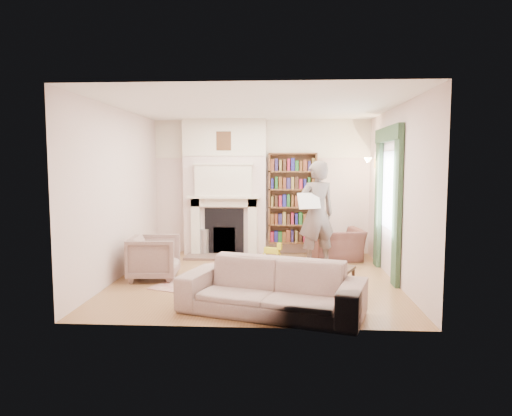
# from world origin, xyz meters

# --- Properties ---
(floor) EXTENTS (4.50, 4.50, 0.00)m
(floor) POSITION_xyz_m (0.00, 0.00, 0.00)
(floor) COLOR olive
(floor) RESTS_ON ground
(ceiling) EXTENTS (4.50, 4.50, 0.00)m
(ceiling) POSITION_xyz_m (0.00, 0.00, 2.80)
(ceiling) COLOR white
(ceiling) RESTS_ON wall_back
(wall_back) EXTENTS (4.50, 0.00, 4.50)m
(wall_back) POSITION_xyz_m (0.00, 2.25, 1.40)
(wall_back) COLOR silver
(wall_back) RESTS_ON floor
(wall_front) EXTENTS (4.50, 0.00, 4.50)m
(wall_front) POSITION_xyz_m (0.00, -2.25, 1.40)
(wall_front) COLOR silver
(wall_front) RESTS_ON floor
(wall_left) EXTENTS (0.00, 4.50, 4.50)m
(wall_left) POSITION_xyz_m (-2.25, 0.00, 1.40)
(wall_left) COLOR silver
(wall_left) RESTS_ON floor
(wall_right) EXTENTS (0.00, 4.50, 4.50)m
(wall_right) POSITION_xyz_m (2.25, 0.00, 1.40)
(wall_right) COLOR silver
(wall_right) RESTS_ON floor
(fireplace) EXTENTS (1.70, 0.58, 2.80)m
(fireplace) POSITION_xyz_m (-0.75, 2.05, 1.39)
(fireplace) COLOR silver
(fireplace) RESTS_ON floor
(bookcase) EXTENTS (1.00, 0.24, 1.85)m
(bookcase) POSITION_xyz_m (0.65, 2.12, 1.18)
(bookcase) COLOR brown
(bookcase) RESTS_ON floor
(window) EXTENTS (0.02, 0.90, 1.30)m
(window) POSITION_xyz_m (2.23, 0.40, 1.45)
(window) COLOR silver
(window) RESTS_ON wall_right
(curtain_left) EXTENTS (0.07, 0.32, 2.40)m
(curtain_left) POSITION_xyz_m (2.20, -0.30, 1.20)
(curtain_left) COLOR #2A422A
(curtain_left) RESTS_ON floor
(curtain_right) EXTENTS (0.07, 0.32, 2.40)m
(curtain_right) POSITION_xyz_m (2.20, 1.10, 1.20)
(curtain_right) COLOR #2A422A
(curtain_right) RESTS_ON floor
(pelmet) EXTENTS (0.09, 1.70, 0.24)m
(pelmet) POSITION_xyz_m (2.19, 0.40, 2.38)
(pelmet) COLOR #2A422A
(pelmet) RESTS_ON wall_right
(wall_sconce) EXTENTS (0.20, 0.24, 0.24)m
(wall_sconce) POSITION_xyz_m (2.03, 1.50, 1.90)
(wall_sconce) COLOR gold
(wall_sconce) RESTS_ON wall_right
(rug) EXTENTS (3.18, 2.82, 0.01)m
(rug) POSITION_xyz_m (-0.01, -0.23, 0.01)
(rug) COLOR beige
(rug) RESTS_ON floor
(armchair_reading) EXTENTS (1.09, 0.99, 0.62)m
(armchair_reading) POSITION_xyz_m (1.52, 1.56, 0.31)
(armchair_reading) COLOR #4B2B28
(armchair_reading) RESTS_ON floor
(armchair_left) EXTENTS (0.85, 0.83, 0.71)m
(armchair_left) POSITION_xyz_m (-1.66, -0.09, 0.36)
(armchair_left) COLOR #A69889
(armchair_left) RESTS_ON floor
(sofa) EXTENTS (2.46, 1.53, 0.67)m
(sofa) POSITION_xyz_m (0.31, -1.73, 0.34)
(sofa) COLOR #B8AC97
(sofa) RESTS_ON floor
(man_reading) EXTENTS (0.83, 0.70, 1.95)m
(man_reading) POSITION_xyz_m (1.07, 0.96, 0.97)
(man_reading) COLOR #5E514B
(man_reading) RESTS_ON floor
(newspaper) EXTENTS (0.43, 0.27, 0.28)m
(newspaper) POSITION_xyz_m (0.92, 0.76, 1.23)
(newspaper) COLOR silver
(newspaper) RESTS_ON man_reading
(coffee_table) EXTENTS (0.82, 0.69, 0.45)m
(coffee_table) POSITION_xyz_m (1.08, -0.99, 0.23)
(coffee_table) COLOR #352212
(coffee_table) RESTS_ON floor
(paraffin_heater) EXTENTS (0.25, 0.25, 0.55)m
(paraffin_heater) POSITION_xyz_m (-1.18, 1.89, 0.28)
(paraffin_heater) COLOR #A3A4AA
(paraffin_heater) RESTS_ON floor
(rocking_horse) EXTENTS (0.49, 0.33, 0.40)m
(rocking_horse) POSITION_xyz_m (0.25, 1.18, 0.20)
(rocking_horse) COLOR gold
(rocking_horse) RESTS_ON rug
(board_game) EXTENTS (0.39, 0.39, 0.03)m
(board_game) POSITION_xyz_m (-0.28, 0.14, 0.03)
(board_game) COLOR gold
(board_game) RESTS_ON rug
(game_box_lid) EXTENTS (0.33, 0.23, 0.05)m
(game_box_lid) POSITION_xyz_m (-0.42, -0.03, 0.04)
(game_box_lid) COLOR #B03214
(game_box_lid) RESTS_ON rug
(comic_annuals) EXTENTS (0.31, 0.28, 0.02)m
(comic_annuals) POSITION_xyz_m (0.35, -0.33, 0.02)
(comic_annuals) COLOR red
(comic_annuals) RESTS_ON rug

